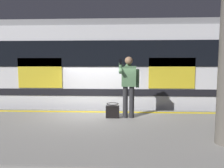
% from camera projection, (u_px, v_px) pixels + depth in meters
% --- Properties ---
extents(ground_plane, '(23.96, 23.96, 0.00)m').
position_uv_depth(ground_plane, '(98.00, 142.00, 6.73)').
color(ground_plane, '#3D3D3F').
extents(platform, '(15.54, 3.75, 1.10)m').
position_uv_depth(platform, '(89.00, 149.00, 4.81)').
color(platform, gray).
rests_on(platform, ground).
extents(safety_line, '(15.23, 0.16, 0.01)m').
position_uv_depth(safety_line, '(96.00, 112.00, 6.33)').
color(safety_line, yellow).
rests_on(safety_line, platform).
extents(track_rail_near, '(20.21, 0.08, 0.16)m').
position_uv_depth(track_rail_near, '(101.00, 128.00, 7.98)').
color(track_rail_near, slate).
rests_on(track_rail_near, ground).
extents(track_rail_far, '(20.21, 0.08, 0.16)m').
position_uv_depth(track_rail_far, '(104.00, 118.00, 9.41)').
color(track_rail_far, slate).
rests_on(track_rail_far, ground).
extents(train_carriage, '(13.22, 3.10, 4.05)m').
position_uv_depth(train_carriage, '(108.00, 66.00, 8.45)').
color(train_carriage, silver).
rests_on(train_carriage, ground).
extents(passenger, '(0.57, 0.55, 1.72)m').
position_uv_depth(passenger, '(129.00, 82.00, 5.57)').
color(passenger, '#262628').
rests_on(passenger, platform).
extents(handbag, '(0.38, 0.34, 0.41)m').
position_uv_depth(handbag, '(113.00, 111.00, 5.62)').
color(handbag, black).
rests_on(handbag, platform).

